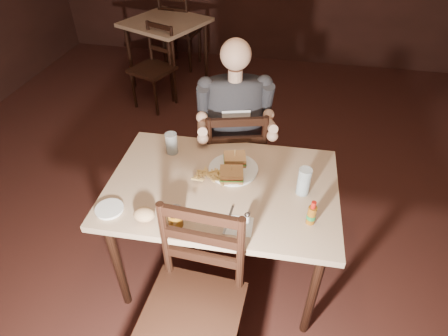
% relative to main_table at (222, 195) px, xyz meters
% --- Properties ---
extents(room_shell, '(7.00, 7.00, 7.00)m').
position_rel_main_table_xyz_m(room_shell, '(0.01, 0.09, 0.71)').
color(room_shell, black).
rests_on(room_shell, ground).
extents(main_table, '(1.29, 0.88, 0.77)m').
position_rel_main_table_xyz_m(main_table, '(0.00, 0.00, 0.00)').
color(main_table, tan).
rests_on(main_table, ground).
extents(bg_table, '(1.05, 1.05, 0.77)m').
position_rel_main_table_xyz_m(bg_table, '(-1.19, 2.59, -0.01)').
color(bg_table, tan).
rests_on(bg_table, ground).
extents(chair_far, '(0.55, 0.58, 0.95)m').
position_rel_main_table_xyz_m(chair_far, '(-0.04, 0.61, -0.22)').
color(chair_far, black).
rests_on(chair_far, ground).
extents(chair_near, '(0.48, 0.52, 0.99)m').
position_rel_main_table_xyz_m(chair_near, '(-0.02, -0.63, -0.20)').
color(chair_near, black).
rests_on(chair_near, ground).
extents(bg_chair_far, '(0.48, 0.52, 0.94)m').
position_rel_main_table_xyz_m(bg_chair_far, '(-1.19, 3.14, -0.22)').
color(bg_chair_far, black).
rests_on(bg_chair_far, ground).
extents(bg_chair_near, '(0.53, 0.55, 0.86)m').
position_rel_main_table_xyz_m(bg_chair_near, '(-1.19, 2.04, -0.26)').
color(bg_chair_near, black).
rests_on(bg_chair_near, ground).
extents(diner, '(0.59, 0.52, 0.88)m').
position_rel_main_table_xyz_m(diner, '(-0.03, 0.57, 0.23)').
color(diner, '#2A2B2E').
rests_on(diner, chair_far).
extents(dinner_plate, '(0.29, 0.29, 0.02)m').
position_rel_main_table_xyz_m(dinner_plate, '(0.04, 0.13, 0.08)').
color(dinner_plate, white).
rests_on(dinner_plate, main_table).
extents(sandwich_left, '(0.14, 0.13, 0.11)m').
position_rel_main_table_xyz_m(sandwich_left, '(0.04, 0.04, 0.15)').
color(sandwich_left, tan).
rests_on(sandwich_left, dinner_plate).
extents(sandwich_right, '(0.15, 0.13, 0.10)m').
position_rel_main_table_xyz_m(sandwich_right, '(0.04, 0.18, 0.14)').
color(sandwich_right, tan).
rests_on(sandwich_right, dinner_plate).
extents(fries_pile, '(0.22, 0.16, 0.04)m').
position_rel_main_table_xyz_m(fries_pile, '(-0.06, 0.03, 0.11)').
color(fries_pile, '#E5B75E').
rests_on(fries_pile, dinner_plate).
extents(ketchup_dollop, '(0.05, 0.05, 0.01)m').
position_rel_main_table_xyz_m(ketchup_dollop, '(0.06, 0.05, 0.10)').
color(ketchup_dollop, maroon).
rests_on(ketchup_dollop, dinner_plate).
extents(glass_left, '(0.07, 0.07, 0.13)m').
position_rel_main_table_xyz_m(glass_left, '(-0.36, 0.23, 0.14)').
color(glass_left, silver).
rests_on(glass_left, main_table).
extents(glass_right, '(0.07, 0.07, 0.16)m').
position_rel_main_table_xyz_m(glass_right, '(0.44, 0.02, 0.16)').
color(glass_right, silver).
rests_on(glass_right, main_table).
extents(hot_sauce, '(0.04, 0.04, 0.14)m').
position_rel_main_table_xyz_m(hot_sauce, '(0.48, -0.19, 0.15)').
color(hot_sauce, brown).
rests_on(hot_sauce, main_table).
extents(salt_shaker, '(0.03, 0.03, 0.06)m').
position_rel_main_table_xyz_m(salt_shaker, '(0.18, -0.25, 0.10)').
color(salt_shaker, white).
rests_on(salt_shaker, main_table).
extents(syrup_dispenser, '(0.08, 0.08, 0.10)m').
position_rel_main_table_xyz_m(syrup_dispenser, '(-0.16, -0.33, 0.13)').
color(syrup_dispenser, brown).
rests_on(syrup_dispenser, main_table).
extents(napkin, '(0.14, 0.13, 0.00)m').
position_rel_main_table_xyz_m(napkin, '(0.14, -0.28, 0.08)').
color(napkin, white).
rests_on(napkin, main_table).
extents(knife, '(0.02, 0.20, 0.00)m').
position_rel_main_table_xyz_m(knife, '(0.08, -0.25, 0.08)').
color(knife, silver).
rests_on(knife, napkin).
extents(fork, '(0.04, 0.16, 0.00)m').
position_rel_main_table_xyz_m(fork, '(0.17, -0.26, 0.08)').
color(fork, silver).
rests_on(fork, napkin).
extents(side_plate, '(0.15, 0.15, 0.01)m').
position_rel_main_table_xyz_m(side_plate, '(-0.53, -0.31, 0.08)').
color(side_plate, white).
rests_on(side_plate, main_table).
extents(bread_roll, '(0.11, 0.09, 0.06)m').
position_rel_main_table_xyz_m(bread_roll, '(-0.32, -0.34, 0.12)').
color(bread_roll, tan).
rests_on(bread_roll, side_plate).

